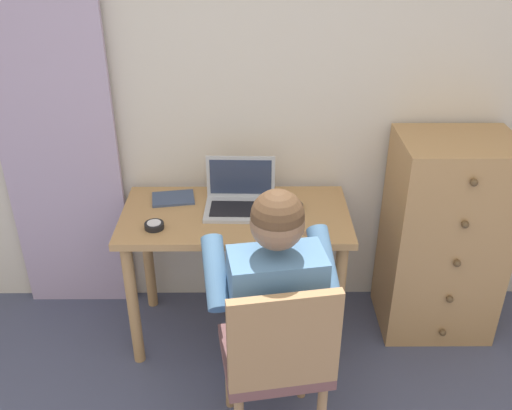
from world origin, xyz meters
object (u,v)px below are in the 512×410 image
object	(u,v)px
person_seated	(270,292)
computer_mouse	(297,205)
dresser	(443,238)
chair	(277,357)
desk	(236,234)
laptop	(240,198)
notebook_pad	(173,198)
desk_clock	(154,226)

from	to	relation	value
person_seated	computer_mouse	bearing A→B (deg)	75.93
dresser	chair	bearing A→B (deg)	-138.01
computer_mouse	desk	bearing A→B (deg)	-172.17
desk	laptop	distance (m)	0.19
chair	notebook_pad	bearing A→B (deg)	120.12
desk	laptop	bearing A→B (deg)	68.87
desk	computer_mouse	xyz separation A→B (m)	(0.30, 0.05, 0.14)
dresser	chair	distance (m)	1.19
chair	desk_clock	size ratio (longest dim) A/B	9.76
computer_mouse	dresser	bearing A→B (deg)	0.75
chair	person_seated	distance (m)	0.26
dresser	computer_mouse	bearing A→B (deg)	-178.00
laptop	notebook_pad	xyz separation A→B (m)	(-0.34, 0.08, -0.05)
chair	computer_mouse	distance (m)	0.82
laptop	desk	bearing A→B (deg)	-111.13
dresser	notebook_pad	world-z (taller)	dresser
computer_mouse	notebook_pad	xyz separation A→B (m)	(-0.62, 0.09, -0.01)
desk	person_seated	distance (m)	0.57
notebook_pad	chair	bearing A→B (deg)	-69.05
desk	person_seated	world-z (taller)	person_seated
person_seated	computer_mouse	size ratio (longest dim) A/B	11.97
chair	notebook_pad	xyz separation A→B (m)	(-0.50, 0.86, 0.25)
computer_mouse	notebook_pad	distance (m)	0.63
person_seated	desk	bearing A→B (deg)	106.05
chair	person_seated	size ratio (longest dim) A/B	0.73
computer_mouse	notebook_pad	bearing A→B (deg)	170.26
desk	chair	distance (m)	0.75
dresser	laptop	size ratio (longest dim) A/B	3.13
notebook_pad	dresser	bearing A→B (deg)	-11.90
chair	laptop	world-z (taller)	laptop
chair	computer_mouse	size ratio (longest dim) A/B	8.79
dresser	notebook_pad	distance (m)	1.40
dresser	chair	xyz separation A→B (m)	(-0.88, -0.80, -0.05)
chair	computer_mouse	world-z (taller)	chair
chair	laptop	bearing A→B (deg)	101.48
desk	computer_mouse	world-z (taller)	computer_mouse
dresser	notebook_pad	xyz separation A→B (m)	(-1.38, 0.07, 0.20)
chair	desk_clock	bearing A→B (deg)	133.60
computer_mouse	laptop	bearing A→B (deg)	176.58
dresser	computer_mouse	world-z (taller)	dresser
desk	desk_clock	bearing A→B (deg)	-159.37
desk	laptop	size ratio (longest dim) A/B	3.20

